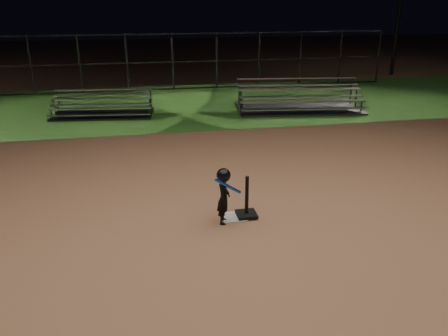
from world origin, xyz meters
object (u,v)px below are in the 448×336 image
(child_batter, at_px, (224,194))
(bleacher_left, at_px, (103,110))
(batting_tee, at_px, (247,208))
(bleacher_right, at_px, (299,104))
(home_plate, at_px, (234,217))

(child_batter, bearing_deg, bleacher_left, 36.25)
(batting_tee, distance_m, bleacher_left, 9.31)
(bleacher_left, distance_m, bleacher_right, 7.18)
(home_plate, bearing_deg, bleacher_left, 108.34)
(home_plate, height_order, bleacher_left, bleacher_left)
(home_plate, distance_m, bleacher_left, 9.22)
(child_batter, bearing_deg, batting_tee, -53.04)
(batting_tee, xyz_separation_m, child_batter, (-0.48, -0.15, 0.40))
(child_batter, distance_m, bleacher_left, 9.31)
(home_plate, bearing_deg, child_batter, -145.33)
(batting_tee, relative_size, bleacher_right, 0.17)
(home_plate, relative_size, bleacher_left, 0.12)
(home_plate, relative_size, child_batter, 0.41)
(home_plate, relative_size, bleacher_right, 0.09)
(batting_tee, relative_size, child_batter, 0.75)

